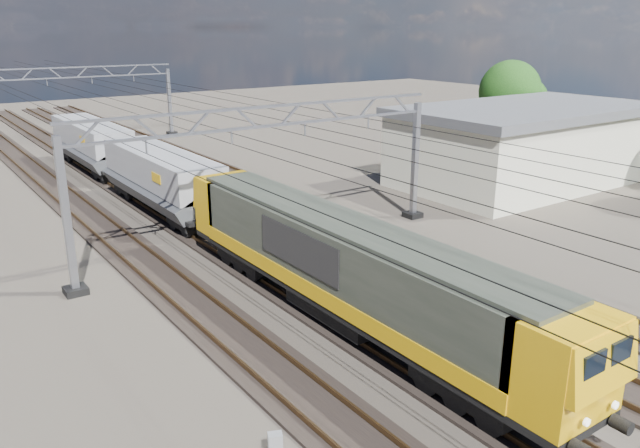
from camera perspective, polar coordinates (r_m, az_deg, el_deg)
ground at (r=28.07m, az=-0.15°, el=-4.57°), size 160.00×160.00×0.00m
track_outer_west at (r=25.37m, az=-11.41°, el=-7.27°), size 2.60×140.00×0.30m
track_loco at (r=27.03m, az=-3.64°, el=-5.34°), size 2.60×140.00×0.30m
track_inner_east at (r=29.16m, az=3.08°, el=-3.58°), size 2.60×140.00×0.30m
track_outer_east at (r=31.64m, az=8.79°, el=-2.04°), size 2.60×140.00×0.30m
catenary_gantry_mid at (r=30.12m, az=-4.54°, el=4.71°), size 19.90×0.90×7.11m
catenary_gantry_far at (r=63.45m, az=-21.71°, el=10.31°), size 19.90×0.90×7.11m
overhead_wires at (r=33.23m, az=-8.19°, el=9.03°), size 12.03×140.00×0.53m
locomotive at (r=22.75m, az=2.19°, el=-3.71°), size 2.76×21.10×3.62m
hopper_wagon_lead at (r=37.79m, az=-14.31°, el=4.25°), size 3.38×13.00×3.25m
hopper_wagon_mid at (r=51.09m, az=-20.17°, el=7.09°), size 3.38×13.00×3.25m
trackside_cabinet at (r=16.30m, az=-4.11°, el=-19.35°), size 0.43×0.39×1.06m
industrial_shed at (r=46.57m, az=18.24°, el=6.98°), size 18.60×10.60×5.40m
tree_far at (r=57.51m, az=17.32°, el=11.28°), size 5.74×5.34×7.94m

